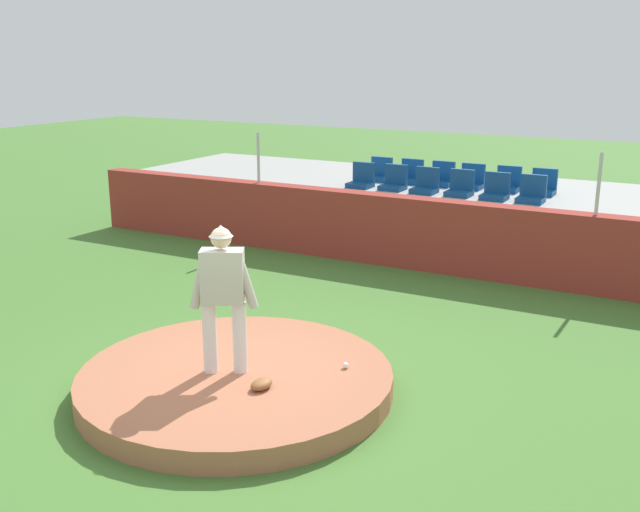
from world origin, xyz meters
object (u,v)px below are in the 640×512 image
at_px(pitcher, 223,288).
at_px(stadium_chair_9, 471,181).
at_px(stadium_chair_8, 442,178).
at_px(stadium_chair_5, 532,194).
at_px(fielding_glove, 261,384).
at_px(stadium_chair_7, 411,176).
at_px(stadium_chair_0, 362,179).
at_px(stadium_chair_4, 496,191).
at_px(stadium_chair_10, 507,184).
at_px(stadium_chair_11, 543,186).
at_px(baseball, 346,365).
at_px(stadium_chair_3, 460,188).
at_px(stadium_chair_6, 380,173).
at_px(stadium_chair_2, 425,185).
at_px(stadium_chair_1, 394,182).

relative_size(pitcher, stadium_chair_9, 3.54).
bearing_deg(stadium_chair_8, stadium_chair_5, 156.36).
distance_m(fielding_glove, stadium_chair_7, 8.49).
distance_m(pitcher, stadium_chair_0, 7.33).
bearing_deg(stadium_chair_5, stadium_chair_4, 2.67).
height_order(stadium_chair_7, stadium_chair_10, same).
relative_size(stadium_chair_7, stadium_chair_11, 1.00).
height_order(stadium_chair_8, stadium_chair_9, same).
height_order(pitcher, baseball, pitcher).
bearing_deg(baseball, stadium_chair_8, 101.12).
xyz_separation_m(pitcher, stadium_chair_10, (1.14, 8.09, 0.09)).
bearing_deg(stadium_chair_11, baseball, 85.01).
distance_m(stadium_chair_3, stadium_chair_7, 1.66).
bearing_deg(fielding_glove, stadium_chair_7, -164.83).
distance_m(baseball, stadium_chair_5, 6.55).
distance_m(stadium_chair_6, stadium_chair_7, 0.71).
distance_m(fielding_glove, stadium_chair_6, 8.62).
xyz_separation_m(stadium_chair_3, stadium_chair_8, (-0.70, 0.90, 0.00)).
bearing_deg(stadium_chair_4, stadium_chair_0, 0.28).
height_order(stadium_chair_0, stadium_chair_2, same).
height_order(stadium_chair_1, stadium_chair_8, same).
bearing_deg(stadium_chair_4, stadium_chair_9, -50.34).
relative_size(baseball, fielding_glove, 0.25).
relative_size(stadium_chair_0, stadium_chair_8, 1.00).
distance_m(stadium_chair_2, stadium_chair_8, 0.94).
height_order(stadium_chair_9, stadium_chair_10, same).
height_order(baseball, stadium_chair_10, stadium_chair_10).
distance_m(stadium_chair_2, stadium_chair_4, 1.40).
xyz_separation_m(pitcher, stadium_chair_8, (-0.24, 8.09, 0.09)).
xyz_separation_m(stadium_chair_0, stadium_chair_4, (2.80, 0.01, 0.00)).
bearing_deg(stadium_chair_3, stadium_chair_10, -127.14).
xyz_separation_m(stadium_chair_6, stadium_chair_7, (0.70, 0.03, 0.00)).
height_order(pitcher, stadium_chair_10, pitcher).
bearing_deg(stadium_chair_7, stadium_chair_4, 155.81).
bearing_deg(stadium_chair_0, stadium_chair_4, -179.72).
bearing_deg(baseball, stadium_chair_1, 108.36).
distance_m(stadium_chair_2, stadium_chair_9, 1.12).
height_order(pitcher, stadium_chair_7, pitcher).
distance_m(baseball, stadium_chair_0, 7.07).
xyz_separation_m(stadium_chair_3, stadium_chair_6, (-2.10, 0.88, 0.00)).
relative_size(fielding_glove, stadium_chair_6, 0.60).
bearing_deg(pitcher, stadium_chair_8, 63.54).
xyz_separation_m(stadium_chair_3, stadium_chair_4, (0.70, -0.03, 0.00)).
xyz_separation_m(stadium_chair_5, stadium_chair_9, (-1.42, 0.88, 0.00)).
xyz_separation_m(stadium_chair_1, stadium_chair_8, (0.69, 0.90, 0.00)).
distance_m(baseball, stadium_chair_8, 7.55).
bearing_deg(stadium_chair_3, stadium_chair_9, -86.76).
bearing_deg(stadium_chair_2, stadium_chair_8, -90.35).
relative_size(stadium_chair_1, stadium_chair_7, 1.00).
xyz_separation_m(pitcher, stadium_chair_11, (1.84, 8.08, 0.09)).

